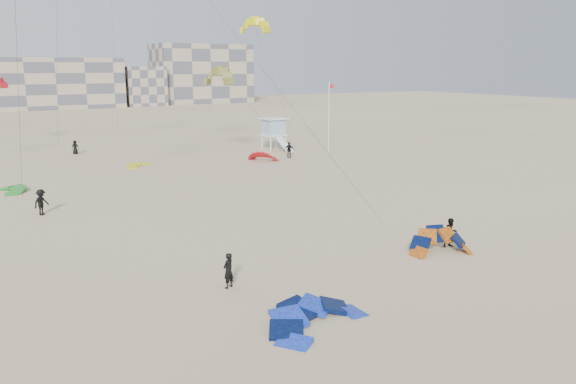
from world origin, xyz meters
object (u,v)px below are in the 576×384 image
kite_ground_blue (316,324)px  kite_ground_orange (440,253)px  lifeguard_tower_near (274,134)px  kitesurfer_main (228,271)px

kite_ground_blue → kite_ground_orange: 11.14m
kite_ground_blue → kite_ground_orange: (10.49, 3.75, 0.00)m
kite_ground_blue → lifeguard_tower_near: 47.75m
kitesurfer_main → lifeguard_tower_near: (23.14, 37.41, 1.08)m
kite_ground_orange → lifeguard_tower_near: bearing=90.6°
kite_ground_blue → kite_ground_orange: bearing=2.0°
kite_ground_blue → kite_ground_orange: size_ratio=1.35×
kite_ground_orange → lifeguard_tower_near: (11.24, 38.73, 1.90)m
kite_ground_orange → kitesurfer_main: (-11.90, 1.32, 0.82)m
kite_ground_blue → lifeguard_tower_near: size_ratio=0.84×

